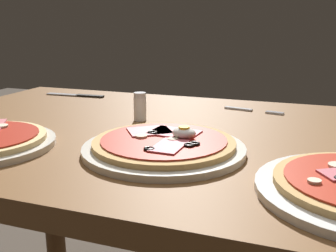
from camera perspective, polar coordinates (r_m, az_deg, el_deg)
The scene contains 5 objects.
dining_table at distance 0.91m, azimuth -0.03°, elevation -7.99°, with size 1.26×0.79×0.76m.
pizza_foreground at distance 0.73m, azimuth -0.53°, elevation -2.76°, with size 0.30×0.30×0.05m.
fork at distance 1.08m, azimuth 11.37°, elevation 2.25°, with size 0.16×0.04×0.00m.
knife at distance 1.29m, azimuth -12.52°, elevation 4.28°, with size 0.20×0.03×0.01m.
salt_shaker at distance 0.96m, azimuth -4.00°, elevation 2.75°, with size 0.03×0.03×0.07m.
Camera 1 is at (0.28, -0.79, 1.00)m, focal length 42.97 mm.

